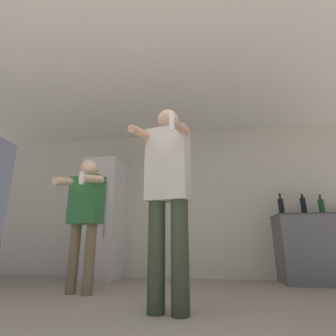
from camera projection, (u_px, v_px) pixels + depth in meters
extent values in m
cube|color=beige|center=(183.00, 201.00, 4.63)|extent=(7.00, 0.06, 2.55)
cube|color=silver|center=(168.00, 85.00, 3.49)|extent=(7.00, 3.64, 0.05)
cube|color=white|center=(103.00, 218.00, 4.42)|extent=(0.61, 0.66, 1.94)
cube|color=silver|center=(94.00, 215.00, 4.11)|extent=(0.58, 0.01, 1.86)
cylinder|color=#99999E|center=(105.00, 209.00, 4.08)|extent=(0.02, 0.02, 0.87)
cube|color=slate|center=(321.00, 249.00, 3.74)|extent=(1.16, 0.64, 0.95)
cube|color=#38383A|center=(316.00, 215.00, 3.87)|extent=(1.19, 0.67, 0.01)
cylinder|color=black|center=(281.00, 207.00, 3.98)|extent=(0.08, 0.08, 0.25)
cylinder|color=black|center=(280.00, 196.00, 4.03)|extent=(0.03, 0.03, 0.09)
sphere|color=#B29933|center=(280.00, 193.00, 4.04)|extent=(0.03, 0.03, 0.03)
cylinder|color=black|center=(303.00, 206.00, 3.93)|extent=(0.08, 0.08, 0.26)
cylinder|color=black|center=(302.00, 196.00, 3.97)|extent=(0.03, 0.03, 0.06)
sphere|color=#B29933|center=(302.00, 194.00, 3.98)|extent=(0.04, 0.04, 0.04)
cylinder|color=#194723|center=(322.00, 207.00, 3.88)|extent=(0.08, 0.08, 0.22)
cylinder|color=#194723|center=(320.00, 197.00, 3.92)|extent=(0.03, 0.03, 0.06)
sphere|color=maroon|center=(320.00, 195.00, 3.93)|extent=(0.03, 0.03, 0.03)
cylinder|color=#38422D|center=(156.00, 255.00, 2.21)|extent=(0.15, 0.15, 0.90)
cylinder|color=#38422D|center=(180.00, 255.00, 2.14)|extent=(0.15, 0.15, 0.90)
cube|color=beige|center=(168.00, 164.00, 2.40)|extent=(0.41, 0.27, 0.68)
sphere|color=tan|center=(168.00, 121.00, 2.52)|extent=(0.21, 0.21, 0.21)
cylinder|color=tan|center=(142.00, 133.00, 2.36)|extent=(0.14, 0.40, 0.14)
cylinder|color=tan|center=(180.00, 127.00, 2.23)|extent=(0.14, 0.40, 0.14)
cube|color=white|center=(172.00, 121.00, 2.05)|extent=(0.04, 0.04, 0.14)
cylinder|color=#75664C|center=(74.00, 258.00, 3.05)|extent=(0.12, 0.12, 0.77)
cylinder|color=#75664C|center=(89.00, 258.00, 2.97)|extent=(0.12, 0.12, 0.77)
cube|color=#2D6B38|center=(87.00, 200.00, 3.20)|extent=(0.43, 0.27, 0.58)
sphere|color=beige|center=(89.00, 169.00, 3.31)|extent=(0.22, 0.22, 0.22)
cylinder|color=beige|center=(66.00, 182.00, 3.16)|extent=(0.16, 0.38, 0.15)
cylinder|color=beige|center=(92.00, 179.00, 3.03)|extent=(0.16, 0.38, 0.15)
cube|color=white|center=(82.00, 178.00, 2.86)|extent=(0.04, 0.04, 0.14)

